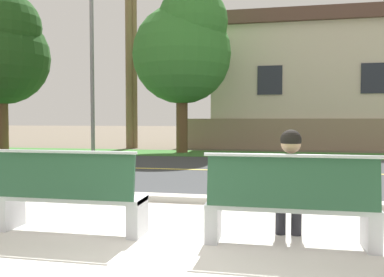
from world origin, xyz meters
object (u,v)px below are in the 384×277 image
(bench_right, at_px, (290,205))
(seated_person_grey, at_px, (290,182))
(shade_tree_left, at_px, (185,47))
(streetlamp, at_px, (94,53))
(bench_left, at_px, (69,196))
(shade_tree_far_left, at_px, (2,50))

(bench_right, distance_m, seated_person_grey, 0.28)
(seated_person_grey, relative_size, shade_tree_left, 0.19)
(seated_person_grey, bearing_deg, streetlamp, 124.06)
(bench_right, relative_size, streetlamp, 0.25)
(bench_left, xyz_separation_m, seated_person_grey, (2.54, 0.17, 0.22))
(shade_tree_left, bearing_deg, bench_left, -84.42)
(bench_right, relative_size, shade_tree_left, 0.27)
(bench_left, relative_size, shade_tree_left, 0.27)
(bench_right, relative_size, seated_person_grey, 1.43)
(shade_tree_far_left, relative_size, shade_tree_left, 1.00)
(shade_tree_left, bearing_deg, shade_tree_far_left, -174.37)
(bench_left, relative_size, seated_person_grey, 1.43)
(shade_tree_far_left, distance_m, shade_tree_left, 7.73)
(shade_tree_far_left, bearing_deg, bench_left, -50.59)
(seated_person_grey, distance_m, streetlamp, 13.64)
(bench_left, relative_size, bench_right, 1.00)
(bench_right, bearing_deg, bench_left, 180.00)
(bench_right, xyz_separation_m, shade_tree_far_left, (-11.35, 10.73, 3.84))
(bench_left, height_order, streetlamp, streetlamp)
(seated_person_grey, relative_size, streetlamp, 0.17)
(bench_left, xyz_separation_m, bench_right, (2.54, 0.00, 0.00))
(streetlamp, bearing_deg, bench_left, -66.41)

